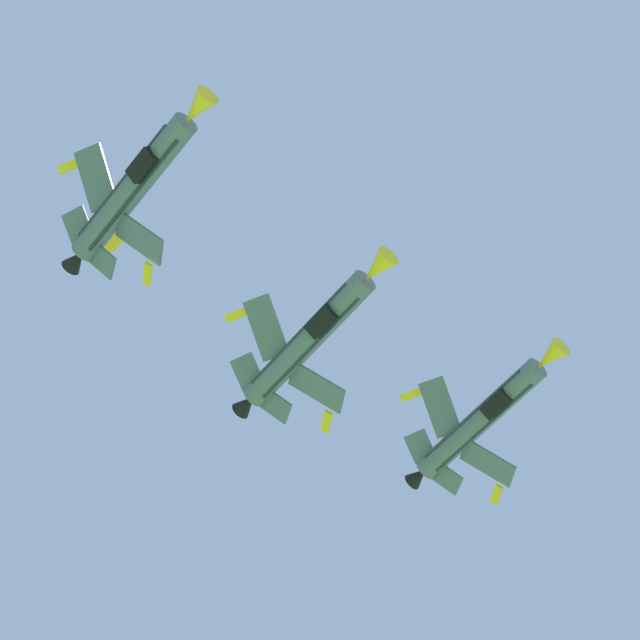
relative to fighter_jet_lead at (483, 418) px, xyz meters
The scene contains 3 objects.
fighter_jet_lead is the anchor object (origin of this frame).
fighter_jet_left_wing 15.66m from the fighter_jet_lead, 162.07° to the right, with size 8.74×15.54×6.03m.
fighter_jet_right_wing 29.80m from the fighter_jet_lead, 160.89° to the right, with size 8.40×15.54×6.95m.
Camera 1 is at (1.30, -5.01, 1.50)m, focal length 74.24 mm.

